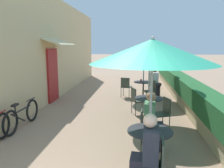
{
  "coord_description": "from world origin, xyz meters",
  "views": [
    {
      "loc": [
        0.9,
        -1.88,
        2.18
      ],
      "look_at": [
        0.15,
        4.9,
        1.0
      ],
      "focal_mm": 35.0,
      "sensor_mm": 36.0,
      "label": 1
    }
  ],
  "objects": [
    {
      "name": "cafe_chair_far_left",
      "position": [
        1.67,
        7.86,
        0.52
      ],
      "size": [
        0.57,
        0.57,
        0.87
      ],
      "rotation": [
        0.0,
        0.0,
        3.96
      ],
      "color": "#384238",
      "rests_on": "ground_plane"
    },
    {
      "name": "coffee_cup_mid",
      "position": [
        1.34,
        4.26,
        0.76
      ],
      "size": [
        0.07,
        0.07,
        0.09
      ],
      "color": "#B73D3D",
      "rests_on": "patio_table_mid"
    },
    {
      "name": "cafe_chair_far_back",
      "position": [
        1.51,
        6.58,
        0.52
      ],
      "size": [
        0.5,
        0.5,
        0.87
      ],
      "rotation": [
        0.0,
        0.0,
        8.15
      ],
      "color": "#384238",
      "rests_on": "ground_plane"
    },
    {
      "name": "cafe_chair_near_right",
      "position": [
        1.15,
        2.57,
        0.52
      ],
      "size": [
        0.43,
        0.43,
        0.87
      ],
      "rotation": [
        0.0,
        0.0,
        10.92
      ],
      "color": "#384238",
      "rests_on": "ground_plane"
    },
    {
      "name": "planter_hedge",
      "position": [
        2.75,
        7.03,
        0.54
      ],
      "size": [
        0.6,
        13.25,
        1.01
      ],
      "color": "tan",
      "rests_on": "ground_plane"
    },
    {
      "name": "patio_table_mid",
      "position": [
        1.28,
        4.33,
        0.53
      ],
      "size": [
        0.81,
        0.81,
        0.71
      ],
      "color": "#28282D",
      "rests_on": "ground_plane"
    },
    {
      "name": "patio_umbrella_near",
      "position": [
        1.17,
        1.83,
        2.09
      ],
      "size": [
        2.11,
        2.11,
        2.35
      ],
      "color": "#B7B7BC",
      "rests_on": "ground_plane"
    },
    {
      "name": "seated_patron_near_right",
      "position": [
        1.26,
        2.57,
        0.69
      ],
      "size": [
        0.42,
        0.36,
        1.25
      ],
      "rotation": [
        0.0,
        0.0,
        10.92
      ],
      "color": "#23232D",
      "rests_on": "ground_plane"
    },
    {
      "name": "cafe_facade_wall",
      "position": [
        -2.54,
        6.99,
        2.09
      ],
      "size": [
        0.98,
        14.25,
        4.2
      ],
      "color": "#D6B784",
      "rests_on": "ground_plane"
    },
    {
      "name": "cafe_chair_near_left",
      "position": [
        1.19,
        1.08,
        0.52
      ],
      "size": [
        0.43,
        0.43,
        0.87
      ],
      "rotation": [
        0.0,
        0.0,
        7.78
      ],
      "color": "#384238",
      "rests_on": "ground_plane"
    },
    {
      "name": "seated_patron_far_left",
      "position": [
        1.75,
        7.78,
        0.69
      ],
      "size": [
        0.51,
        0.51,
        1.25
      ],
      "rotation": [
        0.0,
        0.0,
        3.96
      ],
      "color": "#23232D",
      "rests_on": "ground_plane"
    },
    {
      "name": "patio_table_near",
      "position": [
        1.17,
        1.83,
        0.53
      ],
      "size": [
        0.81,
        0.81,
        0.71
      ],
      "color": "#28282D",
      "rests_on": "ground_plane"
    },
    {
      "name": "patio_table_far",
      "position": [
        1.22,
        7.26,
        0.53
      ],
      "size": [
        0.81,
        0.81,
        0.71
      ],
      "color": "#28282D",
      "rests_on": "ground_plane"
    },
    {
      "name": "coffee_cup_far",
      "position": [
        1.13,
        7.4,
        0.76
      ],
      "size": [
        0.07,
        0.07,
        0.09
      ],
      "color": "#B73D3D",
      "rests_on": "patio_table_far"
    },
    {
      "name": "coffee_cup_near",
      "position": [
        1.28,
        1.86,
        0.76
      ],
      "size": [
        0.07,
        0.07,
        0.09
      ],
      "color": "teal",
      "rests_on": "patio_table_near"
    },
    {
      "name": "cafe_chair_mid_left",
      "position": [
        0.94,
        5.0,
        0.52
      ],
      "size": [
        0.52,
        0.52,
        0.87
      ],
      "rotation": [
        0.0,
        0.0,
        5.07
      ],
      "color": "#384238",
      "rests_on": "ground_plane"
    },
    {
      "name": "patio_umbrella_mid",
      "position": [
        1.28,
        4.33,
        2.09
      ],
      "size": [
        2.11,
        2.11,
        2.35
      ],
      "color": "#B7B7BC",
      "rests_on": "ground_plane"
    },
    {
      "name": "cafe_chair_far_right",
      "position": [
        0.48,
        7.36,
        0.52
      ],
      "size": [
        0.48,
        0.48,
        0.87
      ],
      "rotation": [
        0.0,
        0.0,
        6.05
      ],
      "color": "#384238",
      "rests_on": "ground_plane"
    },
    {
      "name": "cafe_chair_mid_right",
      "position": [
        1.61,
        3.66,
        0.52
      ],
      "size": [
        0.52,
        0.52,
        0.87
      ],
      "rotation": [
        0.0,
        0.0,
        8.21
      ],
      "color": "#384238",
      "rests_on": "ground_plane"
    },
    {
      "name": "patio_umbrella_far",
      "position": [
        1.22,
        7.26,
        2.09
      ],
      "size": [
        2.11,
        2.11,
        2.35
      ],
      "color": "#B7B7BC",
      "rests_on": "ground_plane"
    },
    {
      "name": "seated_patron_near_left",
      "position": [
        1.07,
        1.09,
        0.69
      ],
      "size": [
        0.42,
        0.36,
        1.25
      ],
      "rotation": [
        0.0,
        0.0,
        7.78
      ],
      "color": "#23232D",
      "rests_on": "ground_plane"
    },
    {
      "name": "bicycle_second",
      "position": [
        -2.13,
        3.46,
        0.34
      ],
      "size": [
        0.11,
        1.75,
        0.74
      ],
      "rotation": [
        0.0,
        0.0,
        -0.02
      ],
      "color": "black",
      "rests_on": "ground_plane"
    }
  ]
}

